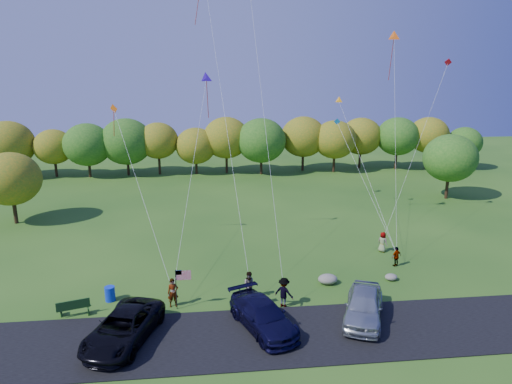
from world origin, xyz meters
TOP-DOWN VIEW (x-y plane):
  - ground at (0.00, 0.00)m, footprint 140.00×140.00m
  - asphalt_lane at (0.00, -4.00)m, footprint 44.00×6.00m
  - treeline at (0.83, 36.31)m, footprint 78.17×27.03m
  - minivan_dark at (-8.19, -3.71)m, footprint 4.38×6.47m
  - minivan_navy at (-0.53, -3.24)m, footprint 4.14×5.96m
  - minivan_silver at (5.48, -2.92)m, footprint 4.00×5.69m
  - flyer_a at (-5.78, -0.03)m, footprint 0.75×0.56m
  - flyer_b at (-0.92, 0.44)m, footprint 0.92×0.73m
  - flyer_c at (1.09, -0.80)m, footprint 1.43×1.30m
  - flyer_d at (10.55, 4.33)m, footprint 0.98×0.70m
  - flyer_e at (10.57, 7.20)m, footprint 0.92×0.97m
  - park_bench at (-11.64, -0.55)m, footprint 1.87×0.83m
  - trash_barrel at (-9.87, 1.15)m, footprint 0.64×0.64m
  - flag_assembly at (-5.25, -0.39)m, footprint 0.96×0.63m
  - boulder_near at (4.65, 2.01)m, footprint 1.35×1.06m
  - boulder_far at (9.24, 2.06)m, footprint 0.87×0.73m
  - kites_aloft at (2.07, 12.67)m, footprint 26.59×10.38m

SIDE VIEW (x-z plane):
  - ground at x=0.00m, z-range 0.00..0.00m
  - asphalt_lane at x=0.00m, z-range 0.00..0.06m
  - boulder_far at x=9.24m, z-range 0.00..0.46m
  - boulder_near at x=4.65m, z-range 0.00..0.68m
  - trash_barrel at x=-9.87m, z-range 0.00..0.96m
  - park_bench at x=-11.64m, z-range 0.04..1.09m
  - flyer_d at x=10.55m, z-range 0.00..1.54m
  - flyer_e at x=10.57m, z-range 0.00..1.67m
  - minivan_navy at x=-0.53m, z-range 0.06..1.66m
  - minivan_dark at x=-8.19m, z-range 0.06..1.71m
  - flyer_b at x=-0.92m, z-range 0.00..1.86m
  - flyer_a at x=-5.78m, z-range 0.00..1.86m
  - minivan_silver at x=5.48m, z-range 0.06..1.86m
  - flyer_c at x=1.09m, z-range 0.00..1.92m
  - flag_assembly at x=-5.25m, z-range 0.66..3.27m
  - treeline at x=0.83m, z-range 0.48..9.02m
  - kites_aloft at x=2.07m, z-range 10.65..27.78m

